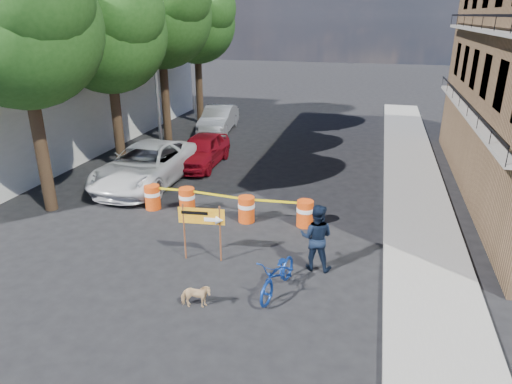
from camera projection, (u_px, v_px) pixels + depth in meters
The scene contains 19 objects.
ground at pixel (207, 259), 13.34m from camera, with size 120.00×120.00×0.00m, color black.
sidewalk_east at pixel (417, 202), 17.24m from camera, with size 2.40×40.00×0.15m, color gray.
white_building at pixel (42, 88), 24.35m from camera, with size 8.00×22.00×6.00m, color silver.
tree_near at pixel (21, 25), 14.44m from camera, with size 5.46×5.20×9.15m.
tree_mid_a at pixel (109, 32), 19.07m from camera, with size 5.25×5.00×8.68m.
tree_mid_b at pixel (161, 14), 23.31m from camera, with size 5.67×5.40×9.62m.
tree_far at pixel (197, 23), 28.00m from camera, with size 5.04×4.80×8.84m.
streetlamp at pixel (156, 66), 21.72m from camera, with size 1.25×0.18×8.00m.
barrel_far_left at pixel (152, 197), 16.64m from camera, with size 0.58×0.58×0.90m.
barrel_mid_left at pixel (187, 200), 16.38m from camera, with size 0.58×0.58×0.90m.
barrel_mid_right at pixel (246, 209), 15.60m from camera, with size 0.58×0.58×0.90m.
barrel_far_right at pixel (305, 213), 15.27m from camera, with size 0.58×0.58×0.90m.
detour_sign at pixel (207, 221), 12.84m from camera, with size 1.33×0.27×1.72m.
pedestrian at pixel (316, 237), 12.53m from camera, with size 0.93×0.73×1.92m, color black.
bicycle at pixel (279, 258), 11.38m from camera, with size 0.70×1.06×2.01m, color navy.
dog at pixel (196, 296), 11.02m from camera, with size 0.34×0.76×0.64m, color tan.
suv_white at pixel (146, 165), 18.97m from camera, with size 2.77×6.01×1.67m, color silver.
sedan_red at pixel (202, 150), 21.34m from camera, with size 1.77×4.39×1.50m, color maroon.
sedan_silver at pixel (219, 119), 27.66m from camera, with size 1.63×4.66×1.54m, color #A3A5AA.
Camera 1 is at (4.40, -10.95, 6.67)m, focal length 32.00 mm.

